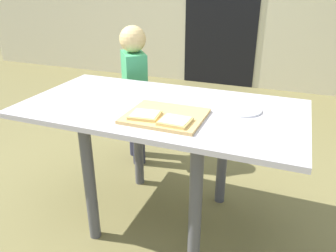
{
  "coord_description": "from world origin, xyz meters",
  "views": [
    {
      "loc": [
        0.6,
        -1.44,
        1.27
      ],
      "look_at": [
        0.04,
        0.0,
        0.58
      ],
      "focal_mm": 35.64,
      "sensor_mm": 36.0,
      "label": 1
    }
  ],
  "objects_px": {
    "cutting_board": "(165,116)",
    "pizza_slice_near_right": "(175,121)",
    "pizza_slice_near_left": "(145,115)",
    "child_left": "(135,86)",
    "plate_white_right": "(242,110)",
    "dining_table": "(161,125)"
  },
  "relations": [
    {
      "from": "pizza_slice_near_left",
      "to": "plate_white_right",
      "type": "distance_m",
      "value": 0.47
    },
    {
      "from": "child_left",
      "to": "pizza_slice_near_right",
      "type": "bearing_deg",
      "value": -52.86
    },
    {
      "from": "pizza_slice_near_right",
      "to": "plate_white_right",
      "type": "xyz_separation_m",
      "value": [
        0.23,
        0.29,
        -0.02
      ]
    },
    {
      "from": "plate_white_right",
      "to": "child_left",
      "type": "distance_m",
      "value": 0.96
    },
    {
      "from": "cutting_board",
      "to": "pizza_slice_near_right",
      "type": "xyz_separation_m",
      "value": [
        0.08,
        -0.07,
        0.02
      ]
    },
    {
      "from": "pizza_slice_near_right",
      "to": "plate_white_right",
      "type": "bearing_deg",
      "value": 50.68
    },
    {
      "from": "dining_table",
      "to": "child_left",
      "type": "relative_size",
      "value": 1.41
    },
    {
      "from": "dining_table",
      "to": "child_left",
      "type": "xyz_separation_m",
      "value": [
        -0.44,
        0.57,
        -0.01
      ]
    },
    {
      "from": "pizza_slice_near_left",
      "to": "pizza_slice_near_right",
      "type": "relative_size",
      "value": 1.07
    },
    {
      "from": "cutting_board",
      "to": "pizza_slice_near_right",
      "type": "height_order",
      "value": "pizza_slice_near_right"
    },
    {
      "from": "pizza_slice_near_left",
      "to": "plate_white_right",
      "type": "height_order",
      "value": "pizza_slice_near_left"
    },
    {
      "from": "pizza_slice_near_left",
      "to": "child_left",
      "type": "distance_m",
      "value": 0.89
    },
    {
      "from": "dining_table",
      "to": "child_left",
      "type": "distance_m",
      "value": 0.72
    },
    {
      "from": "dining_table",
      "to": "pizza_slice_near_right",
      "type": "relative_size",
      "value": 10.46
    },
    {
      "from": "dining_table",
      "to": "plate_white_right",
      "type": "height_order",
      "value": "plate_white_right"
    },
    {
      "from": "dining_table",
      "to": "pizza_slice_near_right",
      "type": "distance_m",
      "value": 0.28
    },
    {
      "from": "dining_table",
      "to": "plate_white_right",
      "type": "distance_m",
      "value": 0.41
    },
    {
      "from": "pizza_slice_near_left",
      "to": "plate_white_right",
      "type": "xyz_separation_m",
      "value": [
        0.38,
        0.27,
        -0.02
      ]
    },
    {
      "from": "cutting_board",
      "to": "pizza_slice_near_left",
      "type": "xyz_separation_m",
      "value": [
        -0.07,
        -0.06,
        0.02
      ]
    },
    {
      "from": "plate_white_right",
      "to": "child_left",
      "type": "bearing_deg",
      "value": 149.33
    },
    {
      "from": "pizza_slice_near_right",
      "to": "dining_table",
      "type": "bearing_deg",
      "value": 126.33
    },
    {
      "from": "dining_table",
      "to": "pizza_slice_near_left",
      "type": "distance_m",
      "value": 0.23
    }
  ]
}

